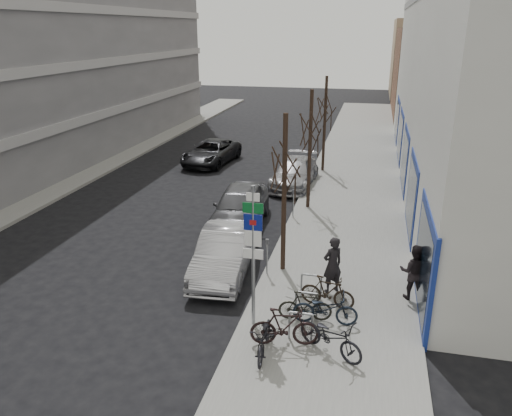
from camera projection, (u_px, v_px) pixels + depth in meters
The scene contains 25 objects.
ground at pixel (174, 317), 14.63m from camera, with size 120.00×120.00×0.00m, color black.
sidewalk_east at pixel (349, 211), 22.79m from camera, with size 5.00×70.00×0.15m, color slate.
sidewalk_west at pixel (49, 188), 26.12m from camera, with size 3.00×70.00×0.15m, color slate.
brick_building_far at pixel (461, 73), 47.10m from camera, with size 12.00×14.00×8.00m, color brown.
tan_building_far at pixel (447, 58), 60.55m from camera, with size 13.00×12.00×9.00m, color #937A5B.
highway_sign_pole at pixel (253, 248), 13.27m from camera, with size 0.55×0.10×4.20m.
bike_rack at pixel (306, 302), 14.14m from camera, with size 0.66×2.26×0.83m.
tree_near at pixel (285, 157), 15.88m from camera, with size 1.80×1.80×5.50m.
tree_mid at pixel (311, 122), 21.83m from camera, with size 1.80×1.80×5.50m.
tree_far at pixel (326, 102), 27.78m from camera, with size 1.80×1.80×5.50m.
meter_front at pixel (267, 253), 16.60m from camera, with size 0.10×0.08×1.27m.
meter_mid at pixel (293, 201), 21.64m from camera, with size 0.10×0.08×1.27m.
meter_back at pixel (310, 168), 26.67m from camera, with size 0.10×0.08×1.27m.
bike_near_left at pixel (265, 335), 12.57m from camera, with size 0.53×1.74×1.06m, color black.
bike_near_right at pixel (285, 327), 12.89m from camera, with size 0.54×1.82×1.11m, color black.
bike_mid_curb at pixel (325, 306), 13.84m from camera, with size 0.55×1.82×1.11m, color black.
bike_mid_inner at pixel (305, 306), 14.04m from camera, with size 0.46×1.53×0.93m, color black.
bike_far_curb at pixel (331, 334), 12.55m from camera, with size 0.57×1.89×1.16m, color black.
bike_far_inner at pixel (328, 291), 14.72m from camera, with size 0.49×1.64×1.00m, color black.
parked_car_front at pixel (225, 252), 17.01m from camera, with size 1.62×4.64×1.53m, color #B9B9BE.
parked_car_mid at pixel (240, 206), 21.11m from camera, with size 2.03×5.05×1.72m, color #4B4B50.
parked_car_back at pixel (295, 173), 26.53m from camera, with size 2.01×4.95×1.44m, color #96959A.
lane_car at pixel (211, 152), 30.91m from camera, with size 2.37×5.14×1.43m, color black.
pedestrian_near at pixel (332, 265), 15.42m from camera, with size 0.67×0.44×1.85m, color black.
pedestrian_far at pixel (414, 271), 15.07m from camera, with size 0.66×0.45×1.78m, color black.
Camera 1 is at (5.24, -11.78, 7.98)m, focal length 35.00 mm.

